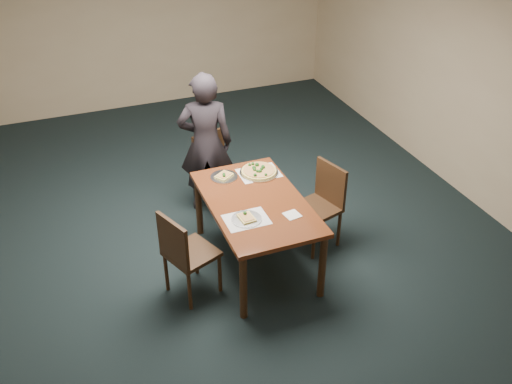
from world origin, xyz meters
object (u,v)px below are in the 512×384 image
object	(u,v)px
chair_right	(322,201)
dining_table	(256,209)
chair_far	(215,167)
slice_plate_near	(246,218)
chair_left	(184,251)
diner	(206,144)
slice_plate_far	(224,176)
pizza_pan	(259,171)

from	to	relation	value
chair_right	dining_table	bearing A→B (deg)	-99.98
chair_far	slice_plate_near	xyz separation A→B (m)	(-0.14, -1.42, 0.25)
chair_left	diner	world-z (taller)	diner
diner	slice_plate_near	size ratio (longest dim) A/B	5.91
dining_table	slice_plate_near	distance (m)	0.34
dining_table	slice_plate_near	xyz separation A→B (m)	(-0.20, -0.26, 0.11)
slice_plate_near	slice_plate_far	world-z (taller)	slice_plate_near
chair_left	pizza_pan	size ratio (longest dim) A/B	2.26
slice_plate_near	slice_plate_far	bearing A→B (deg)	86.42
chair_far	chair_right	distance (m)	1.35
dining_table	diner	xyz separation A→B (m)	(-0.14, 1.17, 0.17)
dining_table	slice_plate_near	world-z (taller)	slice_plate_near
dining_table	chair_right	bearing A→B (deg)	6.21
dining_table	pizza_pan	distance (m)	0.54
diner	chair_right	bearing A→B (deg)	145.85
slice_plate_far	chair_right	bearing A→B (deg)	-26.01
dining_table	chair_far	size ratio (longest dim) A/B	1.65
dining_table	slice_plate_far	bearing A→B (deg)	105.43
chair_right	chair_left	bearing A→B (deg)	-95.40
dining_table	slice_plate_near	bearing A→B (deg)	-127.11
diner	pizza_pan	distance (m)	0.78
dining_table	pizza_pan	world-z (taller)	pizza_pan
chair_left	slice_plate_far	bearing A→B (deg)	-62.78
slice_plate_near	slice_plate_far	size ratio (longest dim) A/B	1.00
chair_far	slice_plate_near	size ratio (longest dim) A/B	3.25
diner	slice_plate_far	size ratio (longest dim) A/B	5.91
chair_right	pizza_pan	xyz separation A→B (m)	(-0.55, 0.40, 0.26)
pizza_pan	slice_plate_near	xyz separation A→B (m)	(-0.41, -0.74, -0.01)
chair_left	diner	bearing A→B (deg)	-46.92
chair_left	dining_table	bearing A→B (deg)	-96.84
slice_plate_near	dining_table	bearing A→B (deg)	52.89
pizza_pan	slice_plate_near	size ratio (longest dim) A/B	1.44
dining_table	diner	world-z (taller)	diner
pizza_pan	slice_plate_near	distance (m)	0.85
chair_right	pizza_pan	size ratio (longest dim) A/B	2.26
pizza_pan	chair_left	bearing A→B (deg)	-145.45
chair_left	diner	xyz separation A→B (m)	(0.64, 1.38, 0.31)
chair_far	slice_plate_near	bearing A→B (deg)	-112.53
slice_plate_far	dining_table	bearing A→B (deg)	-74.57
chair_far	slice_plate_near	world-z (taller)	chair_far
dining_table	diner	distance (m)	1.19
slice_plate_far	chair_far	bearing A→B (deg)	81.48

